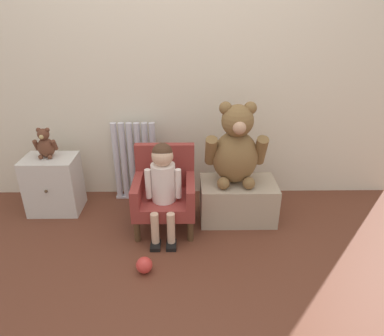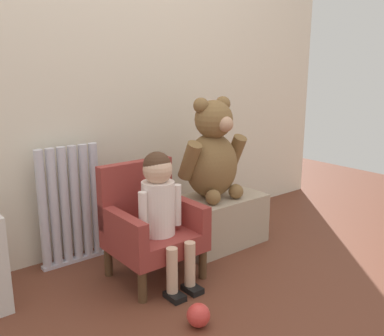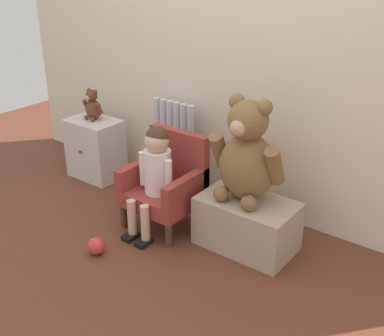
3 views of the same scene
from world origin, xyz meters
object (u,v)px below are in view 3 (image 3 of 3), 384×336
object	(u,v)px
child_armchair	(167,183)
small_teddy_bear	(93,106)
toy_ball	(96,246)
radiator	(174,147)
small_dresser	(96,149)
large_teddy_bear	(247,156)
low_bench	(247,224)
child_figure	(155,166)

from	to	relation	value
child_armchair	small_teddy_bear	bearing A→B (deg)	165.86
toy_ball	radiator	bearing A→B (deg)	99.98
small_dresser	toy_ball	distance (m)	1.11
large_teddy_bear	low_bench	bearing A→B (deg)	-30.89
child_armchair	large_teddy_bear	bearing A→B (deg)	10.06
small_teddy_bear	small_dresser	bearing A→B (deg)	-58.56
small_teddy_bear	radiator	bearing A→B (deg)	14.73
radiator	child_figure	distance (m)	0.58
radiator	low_bench	world-z (taller)	radiator
low_bench	small_teddy_bear	distance (m)	1.54
radiator	toy_ball	size ratio (longest dim) A/B	6.53
small_dresser	toy_ball	bearing A→B (deg)	-43.09
radiator	small_teddy_bear	bearing A→B (deg)	-165.27
child_armchair	low_bench	bearing A→B (deg)	7.36
small_dresser	large_teddy_bear	distance (m)	1.47
small_teddy_bear	toy_ball	distance (m)	1.23
child_figure	toy_ball	bearing A→B (deg)	-103.64
low_bench	large_teddy_bear	xyz separation A→B (m)	(-0.03, 0.02, 0.43)
low_bench	child_armchair	bearing A→B (deg)	-172.64
low_bench	toy_ball	size ratio (longest dim) A/B	5.50
small_dresser	low_bench	bearing A→B (deg)	-5.42
low_bench	small_dresser	bearing A→B (deg)	174.58
child_figure	small_teddy_bear	bearing A→B (deg)	159.76
child_armchair	toy_ball	world-z (taller)	child_armchair
child_armchair	low_bench	size ratio (longest dim) A/B	1.06
toy_ball	child_figure	bearing A→B (deg)	76.36
radiator	toy_ball	xyz separation A→B (m)	(0.16, -0.94, -0.29)
child_armchair	child_figure	world-z (taller)	child_figure
small_teddy_bear	low_bench	bearing A→B (deg)	-6.13
low_bench	small_teddy_bear	xyz separation A→B (m)	(-1.47, 0.16, 0.41)
child_figure	child_armchair	bearing A→B (deg)	90.00
small_dresser	child_figure	world-z (taller)	child_figure
large_teddy_bear	small_teddy_bear	size ratio (longest dim) A/B	2.62
small_dresser	child_armchair	xyz separation A→B (m)	(0.90, -0.21, 0.06)
toy_ball	child_armchair	bearing A→B (deg)	79.01
child_armchair	child_figure	xyz separation A→B (m)	(0.00, -0.11, 0.16)
large_teddy_bear	child_figure	bearing A→B (deg)	-159.11
radiator	child_figure	world-z (taller)	child_figure
large_teddy_bear	small_teddy_bear	world-z (taller)	large_teddy_bear
radiator	small_dresser	size ratio (longest dim) A/B	1.47
small_dresser	child_armchair	world-z (taller)	child_armchair
small_dresser	child_armchair	distance (m)	0.93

